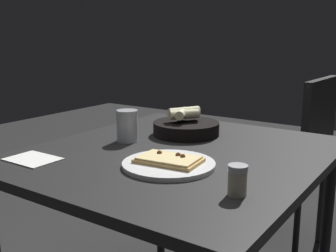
# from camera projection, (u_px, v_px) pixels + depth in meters

# --- Properties ---
(dining_table) EXTENTS (0.92, 1.04, 0.75)m
(dining_table) POSITION_uv_depth(u_px,v_px,m) (178.00, 169.00, 1.40)
(dining_table) COLOR black
(dining_table) RESTS_ON ground
(pizza_plate) EXTENTS (0.28, 0.28, 0.04)m
(pizza_plate) POSITION_uv_depth(u_px,v_px,m) (169.00, 163.00, 1.22)
(pizza_plate) COLOR white
(pizza_plate) RESTS_ON dining_table
(bread_basket) EXTENTS (0.26, 0.26, 0.11)m
(bread_basket) POSITION_uv_depth(u_px,v_px,m) (186.00, 127.00, 1.60)
(bread_basket) COLOR black
(bread_basket) RESTS_ON dining_table
(beer_glass) EXTENTS (0.08, 0.08, 0.12)m
(beer_glass) POSITION_uv_depth(u_px,v_px,m) (128.00, 128.00, 1.50)
(beer_glass) COLOR silver
(beer_glass) RESTS_ON dining_table
(pepper_shaker) EXTENTS (0.05, 0.05, 0.08)m
(pepper_shaker) POSITION_uv_depth(u_px,v_px,m) (237.00, 182.00, 0.99)
(pepper_shaker) COLOR #BFB299
(pepper_shaker) RESTS_ON dining_table
(napkin) EXTENTS (0.16, 0.12, 0.00)m
(napkin) POSITION_uv_depth(u_px,v_px,m) (33.00, 159.00, 1.28)
(napkin) COLOR white
(napkin) RESTS_ON dining_table
(chair_near) EXTENTS (0.46, 0.46, 0.93)m
(chair_near) POSITION_uv_depth(u_px,v_px,m) (294.00, 155.00, 2.08)
(chair_near) COLOR black
(chair_near) RESTS_ON ground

